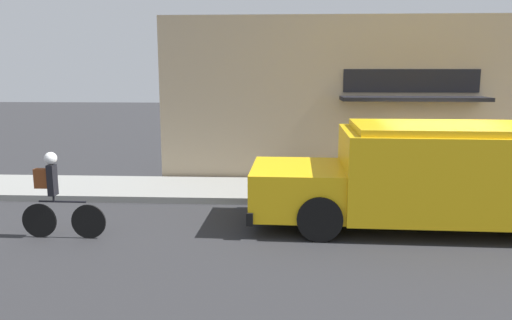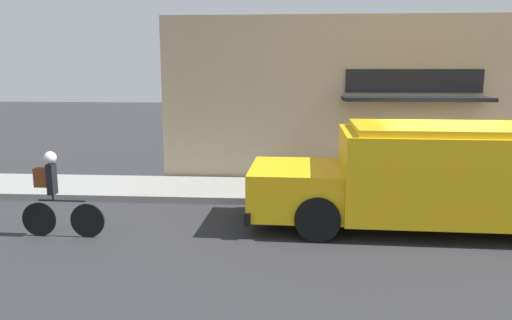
# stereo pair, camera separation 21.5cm
# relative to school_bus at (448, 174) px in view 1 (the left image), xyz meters

# --- Properties ---
(ground_plane) EXTENTS (70.00, 70.00, 0.00)m
(ground_plane) POSITION_rel_school_bus_xyz_m (0.29, 1.42, -1.08)
(ground_plane) COLOR #2B2B2D
(sidewalk) EXTENTS (28.00, 2.26, 0.16)m
(sidewalk) POSITION_rel_school_bus_xyz_m (0.29, 2.55, -1.00)
(sidewalk) COLOR gray
(sidewalk) RESTS_ON ground_plane
(storefront) EXTENTS (13.81, 1.04, 4.51)m
(storefront) POSITION_rel_school_bus_xyz_m (0.28, 3.86, 1.18)
(storefront) COLOR tan
(storefront) RESTS_ON ground_plane
(school_bus) EXTENTS (7.00, 2.85, 2.05)m
(school_bus) POSITION_rel_school_bus_xyz_m (0.00, 0.00, 0.00)
(school_bus) COLOR yellow
(school_bus) RESTS_ON ground_plane
(cyclist) EXTENTS (1.59, 0.23, 1.62)m
(cyclist) POSITION_rel_school_bus_xyz_m (-7.41, -1.03, -0.27)
(cyclist) COLOR black
(cyclist) RESTS_ON ground_plane
(trash_bin) EXTENTS (0.62, 0.62, 0.76)m
(trash_bin) POSITION_rel_school_bus_xyz_m (0.49, 2.51, -0.55)
(trash_bin) COLOR #38383D
(trash_bin) RESTS_ON sidewalk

